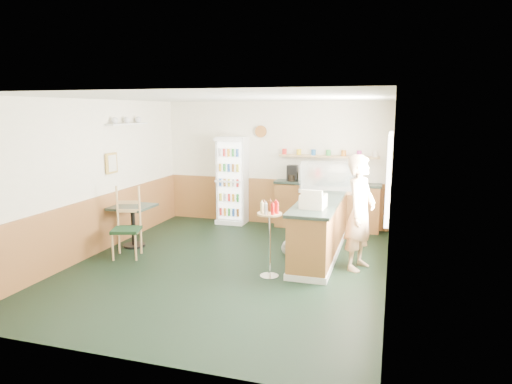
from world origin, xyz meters
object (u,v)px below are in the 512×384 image
at_px(cash_register, 313,201).
at_px(drinks_fridge, 232,180).
at_px(display_case, 327,177).
at_px(shopkeeper, 360,213).
at_px(condiment_stand, 270,228).
at_px(cafe_table, 133,218).
at_px(cafe_chair, 129,220).

bearing_deg(cash_register, drinks_fridge, 135.56).
distance_m(display_case, cash_register, 1.50).
bearing_deg(shopkeeper, condiment_stand, 139.76).
bearing_deg(cash_register, display_case, 94.02).
bearing_deg(cafe_table, cash_register, -4.80).
bearing_deg(display_case, cafe_chair, -152.03).
distance_m(drinks_fridge, cash_register, 3.40).
relative_size(display_case, shopkeeper, 0.53).
relative_size(display_case, cafe_table, 1.25).
distance_m(shopkeeper, condiment_stand, 1.50).
relative_size(drinks_fridge, shopkeeper, 1.05).
bearing_deg(cafe_table, cafe_chair, -64.84).
bearing_deg(display_case, condiment_stand, -105.94).
relative_size(display_case, cash_register, 2.52).
bearing_deg(shopkeeper, cash_register, 129.61).
distance_m(drinks_fridge, shopkeeper, 3.73).
xyz_separation_m(display_case, shopkeeper, (0.70, -1.21, -0.37)).
height_order(cash_register, shopkeeper, shopkeeper).
bearing_deg(cafe_chair, cafe_table, 97.50).
relative_size(shopkeeper, cafe_chair, 1.51).
bearing_deg(cash_register, condiment_stand, -134.38).
distance_m(display_case, cafe_chair, 3.65).
xyz_separation_m(cash_register, condiment_stand, (-0.57, -0.51, -0.35)).
relative_size(cash_register, condiment_stand, 0.33).
xyz_separation_m(condiment_stand, cafe_table, (-2.83, 0.79, -0.22)).
height_order(display_case, shopkeeper, shopkeeper).
height_order(cash_register, condiment_stand, cash_register).
distance_m(drinks_fridge, display_case, 2.51).
height_order(cafe_table, cafe_chair, cafe_chair).
relative_size(cafe_table, cafe_chair, 0.64).
bearing_deg(cafe_chair, condiment_stand, -24.38).
relative_size(cash_register, shopkeeper, 0.21).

